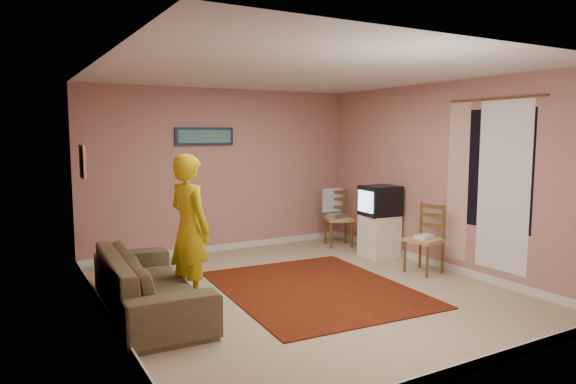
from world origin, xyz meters
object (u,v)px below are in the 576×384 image
chair_b (424,231)px  person (190,229)px  tv_cabinet (379,236)px  sofa (149,282)px  crt_tv (380,201)px  chair_a (339,212)px

chair_b → person: (-3.16, 0.41, 0.27)m
tv_cabinet → person: 3.36m
tv_cabinet → sofa: 3.82m
sofa → person: person is taller
crt_tv → chair_b: size_ratio=1.10×
chair_b → sofa: chair_b is taller
person → crt_tv: bearing=-94.9°
crt_tv → tv_cabinet: bearing=-0.0°
crt_tv → sofa: 3.86m
chair_b → person: person is taller
crt_tv → person: (-3.25, -0.64, -0.03)m
chair_a → chair_b: size_ratio=1.03×
tv_cabinet → sofa: (-3.75, -0.74, 0.00)m
chair_a → sofa: 3.99m
chair_a → person: person is taller
sofa → chair_a: bearing=-62.8°
person → tv_cabinet: bearing=-94.9°
tv_cabinet → person: bearing=-168.8°
crt_tv → sofa: size_ratio=0.25×
crt_tv → person: 3.31m
chair_a → sofa: bearing=-137.5°
tv_cabinet → chair_b: (-0.09, -1.05, 0.25)m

